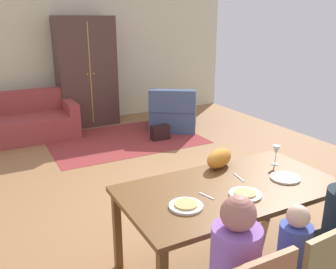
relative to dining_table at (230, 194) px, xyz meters
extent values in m
cube|color=#976A40|center=(0.10, 1.93, -0.70)|extent=(6.84, 6.63, 0.02)
cube|color=beige|center=(0.10, 5.29, 0.66)|extent=(6.84, 0.10, 2.70)
cube|color=brown|center=(0.00, 0.00, 0.05)|extent=(1.80, 0.95, 0.04)
cube|color=brown|center=(-0.84, 0.42, -0.33)|extent=(0.06, 0.06, 0.72)
cube|color=brown|center=(0.84, 0.42, -0.33)|extent=(0.06, 0.06, 0.72)
cylinder|color=silver|center=(-0.49, -0.12, 0.08)|extent=(0.25, 0.25, 0.02)
cylinder|color=tan|center=(-0.49, -0.12, 0.09)|extent=(0.17, 0.17, 0.01)
cylinder|color=silver|center=(0.00, -0.18, 0.08)|extent=(0.25, 0.25, 0.02)
cylinder|color=#E5994A|center=(0.00, -0.18, 0.09)|extent=(0.17, 0.17, 0.01)
cylinder|color=white|center=(0.49, -0.10, 0.08)|extent=(0.25, 0.25, 0.02)
cylinder|color=silver|center=(0.65, 0.18, 0.07)|extent=(0.06, 0.06, 0.01)
cylinder|color=silver|center=(0.65, 0.18, 0.12)|extent=(0.01, 0.01, 0.09)
cone|color=silver|center=(0.65, 0.18, 0.21)|extent=(0.07, 0.07, 0.09)
cube|color=silver|center=(-0.27, -0.05, 0.07)|extent=(0.05, 0.15, 0.01)
cube|color=silver|center=(0.16, 0.10, 0.07)|extent=(0.04, 0.17, 0.01)
cylinder|color=#9460BF|center=(-0.49, -0.70, -0.01)|extent=(0.30, 0.30, 0.46)
sphere|color=#A76659|center=(-0.49, -0.70, 0.31)|extent=(0.21, 0.21, 0.21)
cube|color=olive|center=(0.01, -0.94, -0.03)|extent=(0.42, 0.06, 0.42)
cylinder|color=#3E51AD|center=(0.00, -0.70, -0.07)|extent=(0.22, 0.22, 0.33)
sphere|color=beige|center=(0.00, -0.70, 0.16)|extent=(0.15, 0.15, 0.15)
cube|color=#343D47|center=(0.50, -0.62, -0.46)|extent=(0.29, 0.36, 0.45)
ellipsoid|color=orange|center=(0.15, 0.38, 0.16)|extent=(0.36, 0.27, 0.17)
cube|color=maroon|center=(0.47, 3.64, -0.69)|extent=(2.60, 1.80, 0.01)
cube|color=#953A38|center=(-1.09, 4.44, -0.48)|extent=(1.83, 0.84, 0.42)
cube|color=#953A38|center=(-1.09, 4.78, -0.07)|extent=(1.83, 0.20, 0.40)
cube|color=#953A38|center=(-0.27, 4.44, -0.17)|extent=(0.18, 0.84, 0.20)
cube|color=#3F5279|center=(1.58, 3.84, -0.48)|extent=(1.17, 1.17, 0.42)
cube|color=#3F5279|center=(1.40, 3.55, -0.07)|extent=(0.82, 0.64, 0.40)
cube|color=#3F5279|center=(1.86, 3.65, -0.17)|extent=(0.61, 0.80, 0.20)
cube|color=#3F5279|center=(1.31, 4.02, -0.17)|extent=(0.61, 0.80, 0.20)
cube|color=#4B322A|center=(0.22, 4.90, 0.36)|extent=(1.10, 0.56, 2.10)
cube|color=#B29C3C|center=(0.22, 4.62, 0.36)|extent=(0.02, 0.01, 1.89)
sphere|color=#B29C3C|center=(0.16, 4.61, 0.36)|extent=(0.04, 0.04, 0.04)
sphere|color=#B29C3C|center=(0.28, 4.61, 0.36)|extent=(0.04, 0.04, 0.04)
cube|color=black|center=(1.03, 3.34, -0.56)|extent=(0.32, 0.16, 0.26)
camera|label=1|loc=(-1.70, -2.11, 1.37)|focal=38.72mm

